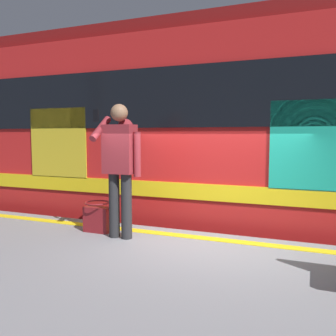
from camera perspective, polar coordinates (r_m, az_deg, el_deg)
The scene contains 7 objects.
ground_plane at distance 5.48m, azimuth 6.67°, elevation -21.73°, with size 23.44×23.44×0.00m, color #4C4742.
safety_line at distance 4.79m, azimuth 5.85°, elevation -10.96°, with size 13.58×0.16×0.01m, color yellow.
track_rail_near at distance 6.42m, azimuth 9.38°, elevation -16.81°, with size 18.01×0.08×0.16m, color slate.
track_rail_far at distance 7.74m, azimuth 11.77°, elevation -12.94°, with size 18.01×0.08×0.16m, color slate.
train_carriage at distance 6.84m, azimuth 4.76°, elevation 6.24°, with size 11.70×2.97×4.13m.
passenger at distance 4.67m, azimuth -7.55°, elevation 1.30°, with size 0.57×0.55×1.73m.
handbag at distance 5.11m, azimuth -11.10°, elevation -7.72°, with size 0.37×0.34×0.42m.
Camera 1 is at (-1.27, 4.72, 2.48)m, focal length 38.59 mm.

